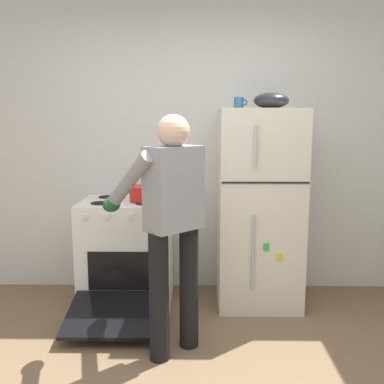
# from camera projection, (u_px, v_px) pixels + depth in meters

# --- Properties ---
(kitchen_wall_back) EXTENTS (6.00, 0.10, 2.70)m
(kitchen_wall_back) POSITION_uv_depth(u_px,v_px,m) (197.00, 143.00, 4.05)
(kitchen_wall_back) COLOR silver
(kitchen_wall_back) RESTS_ON ground
(refrigerator) EXTENTS (0.68, 0.72, 1.65)m
(refrigerator) POSITION_uv_depth(u_px,v_px,m) (259.00, 208.00, 3.75)
(refrigerator) COLOR silver
(refrigerator) RESTS_ON ground
(stove_range) EXTENTS (0.76, 1.20, 0.89)m
(stove_range) POSITION_uv_depth(u_px,v_px,m) (127.00, 252.00, 3.81)
(stove_range) COLOR white
(stove_range) RESTS_ON ground
(person_cook) EXTENTS (0.70, 0.74, 1.60)m
(person_cook) POSITION_uv_depth(u_px,v_px,m) (170.00, 213.00, 2.89)
(person_cook) COLOR black
(person_cook) RESTS_ON ground
(red_pot) EXTENTS (0.34, 0.24, 0.12)m
(red_pot) POSITION_uv_depth(u_px,v_px,m) (144.00, 193.00, 3.69)
(red_pot) COLOR red
(red_pot) RESTS_ON stove_range
(coffee_mug) EXTENTS (0.11, 0.08, 0.10)m
(coffee_mug) POSITION_uv_depth(u_px,v_px,m) (239.00, 103.00, 3.66)
(coffee_mug) COLOR #2D6093
(coffee_mug) RESTS_ON refrigerator
(mixing_bowl) EXTENTS (0.29, 0.29, 0.13)m
(mixing_bowl) POSITION_uv_depth(u_px,v_px,m) (271.00, 101.00, 3.60)
(mixing_bowl) COLOR black
(mixing_bowl) RESTS_ON refrigerator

